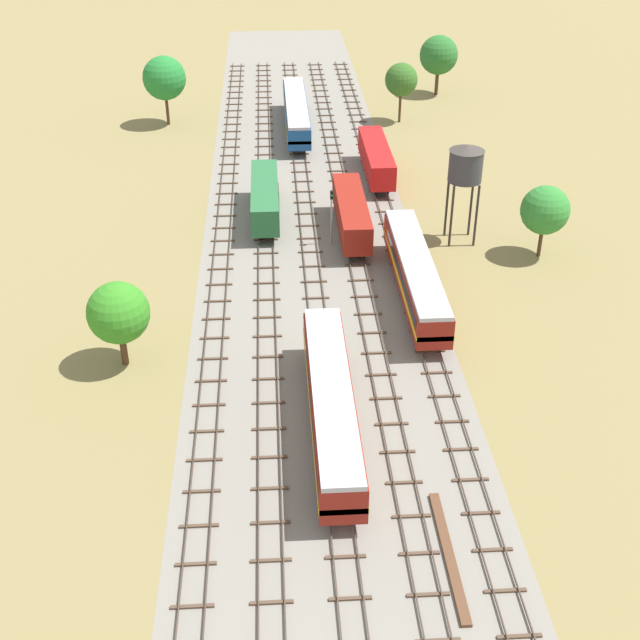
{
  "coord_description": "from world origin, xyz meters",
  "views": [
    {
      "loc": [
        -3.6,
        -23.45,
        37.29
      ],
      "look_at": [
        0.0,
        34.48,
        1.5
      ],
      "focal_mm": 46.99,
      "sensor_mm": 36.0,
      "label": 1
    }
  ],
  "objects_px": {
    "water_tower": "(466,165)",
    "diesel_railcar_centre_left_nearest": "(331,402)",
    "freight_boxcar_left_midfar": "(265,197)",
    "diesel_railcar_centre_right_near": "(415,273)",
    "freight_boxcar_centre_mid": "(351,213)",
    "freight_boxcar_centre_right_far": "(376,158)",
    "signal_post_nearest": "(331,210)",
    "passenger_coach_centre_left_farther": "(296,111)"
  },
  "relations": [
    {
      "from": "diesel_railcar_centre_right_near",
      "to": "freight_boxcar_centre_mid",
      "type": "height_order",
      "value": "diesel_railcar_centre_right_near"
    },
    {
      "from": "freight_boxcar_left_midfar",
      "to": "diesel_railcar_centre_left_nearest",
      "type": "bearing_deg",
      "value": -83.12
    },
    {
      "from": "diesel_railcar_centre_left_nearest",
      "to": "freight_boxcar_left_midfar",
      "type": "bearing_deg",
      "value": 96.88
    },
    {
      "from": "diesel_railcar_centre_left_nearest",
      "to": "water_tower",
      "type": "distance_m",
      "value": 33.4
    },
    {
      "from": "freight_boxcar_centre_right_far",
      "to": "water_tower",
      "type": "bearing_deg",
      "value": -69.59
    },
    {
      "from": "diesel_railcar_centre_left_nearest",
      "to": "freight_boxcar_left_midfar",
      "type": "height_order",
      "value": "diesel_railcar_centre_left_nearest"
    },
    {
      "from": "freight_boxcar_centre_right_far",
      "to": "signal_post_nearest",
      "type": "xyz_separation_m",
      "value": [
        -6.49,
        -17.12,
        1.21
      ]
    },
    {
      "from": "freight_boxcar_left_midfar",
      "to": "freight_boxcar_centre_mid",
      "type": "bearing_deg",
      "value": -27.65
    },
    {
      "from": "diesel_railcar_centre_left_nearest",
      "to": "diesel_railcar_centre_right_near",
      "type": "xyz_separation_m",
      "value": [
        8.65,
        18.02,
        0.0
      ]
    },
    {
      "from": "diesel_railcar_centre_left_nearest",
      "to": "diesel_railcar_centre_right_near",
      "type": "height_order",
      "value": "same"
    },
    {
      "from": "diesel_railcar_centre_left_nearest",
      "to": "diesel_railcar_centre_right_near",
      "type": "relative_size",
      "value": 1.0
    },
    {
      "from": "water_tower",
      "to": "signal_post_nearest",
      "type": "bearing_deg",
      "value": -179.87
    },
    {
      "from": "freight_boxcar_centre_mid",
      "to": "diesel_railcar_centre_left_nearest",
      "type": "bearing_deg",
      "value": -97.89
    },
    {
      "from": "diesel_railcar_centre_right_near",
      "to": "passenger_coach_centre_left_farther",
      "type": "distance_m",
      "value": 46.44
    },
    {
      "from": "freight_boxcar_centre_right_far",
      "to": "diesel_railcar_centre_right_near",
      "type": "bearing_deg",
      "value": -90.01
    },
    {
      "from": "freight_boxcar_centre_mid",
      "to": "freight_boxcar_centre_right_far",
      "type": "height_order",
      "value": "same"
    },
    {
      "from": "diesel_railcar_centre_left_nearest",
      "to": "freight_boxcar_centre_mid",
      "type": "height_order",
      "value": "diesel_railcar_centre_left_nearest"
    },
    {
      "from": "freight_boxcar_left_midfar",
      "to": "signal_post_nearest",
      "type": "height_order",
      "value": "signal_post_nearest"
    },
    {
      "from": "freight_boxcar_centre_mid",
      "to": "water_tower",
      "type": "xyz_separation_m",
      "value": [
        10.68,
        -1.92,
        5.53
      ]
    },
    {
      "from": "freight_boxcar_centre_mid",
      "to": "water_tower",
      "type": "distance_m",
      "value": 12.18
    },
    {
      "from": "passenger_coach_centre_left_farther",
      "to": "diesel_railcar_centre_left_nearest",
      "type": "bearing_deg",
      "value": -90.0
    },
    {
      "from": "passenger_coach_centre_left_farther",
      "to": "signal_post_nearest",
      "type": "bearing_deg",
      "value": -86.4
    },
    {
      "from": "diesel_railcar_centre_left_nearest",
      "to": "freight_boxcar_centre_mid",
      "type": "xyz_separation_m",
      "value": [
        4.33,
        31.26,
        -0.15
      ]
    },
    {
      "from": "water_tower",
      "to": "diesel_railcar_centre_left_nearest",
      "type": "bearing_deg",
      "value": -117.09
    },
    {
      "from": "freight_boxcar_centre_right_far",
      "to": "water_tower",
      "type": "relative_size",
      "value": 1.41
    },
    {
      "from": "freight_boxcar_centre_mid",
      "to": "passenger_coach_centre_left_farther",
      "type": "relative_size",
      "value": 0.64
    },
    {
      "from": "freight_boxcar_left_midfar",
      "to": "freight_boxcar_centre_right_far",
      "type": "xyz_separation_m",
      "value": [
        12.97,
        10.64,
        0.0
      ]
    },
    {
      "from": "freight_boxcar_centre_mid",
      "to": "freight_boxcar_left_midfar",
      "type": "bearing_deg",
      "value": 152.35
    },
    {
      "from": "diesel_railcar_centre_right_near",
      "to": "freight_boxcar_centre_right_far",
      "type": "distance_m",
      "value": 28.41
    },
    {
      "from": "diesel_railcar_centre_left_nearest",
      "to": "diesel_railcar_centre_right_near",
      "type": "bearing_deg",
      "value": 64.36
    },
    {
      "from": "freight_boxcar_left_midfar",
      "to": "water_tower",
      "type": "relative_size",
      "value": 1.41
    },
    {
      "from": "diesel_railcar_centre_right_near",
      "to": "passenger_coach_centre_left_farther",
      "type": "height_order",
      "value": "same"
    },
    {
      "from": "freight_boxcar_centre_right_far",
      "to": "signal_post_nearest",
      "type": "relative_size",
      "value": 2.41
    },
    {
      "from": "diesel_railcar_centre_left_nearest",
      "to": "water_tower",
      "type": "height_order",
      "value": "water_tower"
    },
    {
      "from": "diesel_railcar_centre_right_near",
      "to": "passenger_coach_centre_left_farther",
      "type": "bearing_deg",
      "value": 100.73
    },
    {
      "from": "freight_boxcar_left_midfar",
      "to": "water_tower",
      "type": "height_order",
      "value": "water_tower"
    },
    {
      "from": "diesel_railcar_centre_left_nearest",
      "to": "freight_boxcar_centre_right_far",
      "type": "distance_m",
      "value": 47.23
    },
    {
      "from": "freight_boxcar_centre_mid",
      "to": "signal_post_nearest",
      "type": "distance_m",
      "value": 3.15
    },
    {
      "from": "freight_boxcar_centre_mid",
      "to": "freight_boxcar_centre_right_far",
      "type": "bearing_deg",
      "value": 74.09
    },
    {
      "from": "signal_post_nearest",
      "to": "freight_boxcar_left_midfar",
      "type": "bearing_deg",
      "value": 135.02
    },
    {
      "from": "freight_boxcar_centre_mid",
      "to": "freight_boxcar_centre_right_far",
      "type": "distance_m",
      "value": 15.77
    },
    {
      "from": "diesel_railcar_centre_left_nearest",
      "to": "freight_boxcar_centre_mid",
      "type": "relative_size",
      "value": 1.46
    }
  ]
}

